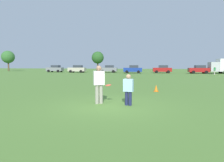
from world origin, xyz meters
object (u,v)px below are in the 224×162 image
Objects in this scene: player_defender at (128,88)px; parked_car_near_right at (162,69)px; parked_car_mid_right at (133,69)px; bystander_sideline_watcher at (215,70)px; parked_car_mid_left at (77,69)px; parked_car_near_left at (55,69)px; player_thrower at (99,82)px; traffic_cone at (156,88)px; frisbee at (108,85)px; parked_car_center at (109,69)px; parked_car_far_right at (199,69)px.

parked_car_near_right is (3.20, 37.13, 0.14)m from player_defender.
parked_car_mid_right is 16.48m from bystander_sideline_watcher.
parked_car_mid_left is 30.08m from bystander_sideline_watcher.
parked_car_near_left is 7.04m from parked_car_mid_left.
player_thrower is at bearing 176.09° from player_defender.
player_thrower reaches higher than traffic_cone.
parked_car_center is at bearing 103.06° from frisbee.
player_defender is 37.61m from parked_car_far_right.
parked_car_near_right is (27.23, -0.05, 0.00)m from parked_car_near_left.
player_defender is (1.40, -0.10, -0.23)m from player_thrower.
parked_car_near_left is 1.00× the size of parked_car_mid_left.
parked_car_mid_left is (-18.48, 30.62, 0.69)m from traffic_cone.
parked_car_mid_right is at bearing -176.75° from parked_car_far_right.
frisbee is 0.58× the size of traffic_cone.
player_thrower is at bearing -114.31° from bystander_sideline_watcher.
traffic_cone is at bearing -58.89° from parked_car_mid_left.
parked_car_mid_right is 1.00× the size of parked_car_far_right.
player_defender is 5.14m from traffic_cone.
parked_car_near_right is at bearing 16.32° from parked_car_mid_right.
traffic_cone is at bearing -71.41° from parked_car_center.
parked_car_mid_left is (-15.77, 35.46, -0.08)m from player_thrower.
parked_car_center reaches higher than bystander_sideline_watcher.
player_thrower is at bearing -162.27° from frisbee.
parked_car_near_left is at bearing 166.68° from parked_car_mid_left.
bystander_sideline_watcher is at bearing -33.20° from parked_car_near_right.
parked_car_near_left is at bearing 179.90° from parked_car_near_right.
player_defender is at bearing -57.12° from parked_car_near_left.
player_defender is at bearing -13.17° from frisbee.
parked_car_near_right and parked_car_far_right have the same top height.
player_thrower is at bearing -58.61° from parked_car_near_left.
parked_car_center is at bearing 13.16° from parked_car_mid_left.
bystander_sideline_watcher is at bearing 66.65° from traffic_cone.
player_defender is at bearing -64.22° from parked_car_mid_left.
frisbee is 0.17× the size of bystander_sideline_watcher.
frisbee is 0.06× the size of parked_car_mid_right.
parked_car_near_right is 7.75m from parked_car_far_right.
player_thrower is at bearing -86.78° from parked_car_mid_right.
parked_car_mid_left reaches higher than player_thrower.
player_defender is 1.01m from frisbee.
parked_car_near_right is at bearing 86.62° from traffic_cone.
parked_car_near_left reaches higher than player_defender.
parked_car_far_right reaches higher than player_defender.
traffic_cone is at bearing -107.11° from parked_car_far_right.
parked_car_near_left is at bearing 122.88° from player_defender.
parked_car_near_right reaches higher than player_defender.
bystander_sideline_watcher is (22.15, -6.32, -0.03)m from parked_car_center.
frisbee is 0.06× the size of parked_car_mid_left.
parked_car_far_right is at bearing 73.20° from player_defender.
traffic_cone is at bearing -81.20° from parked_car_mid_right.
player_thrower is at bearing -97.09° from parked_car_near_right.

